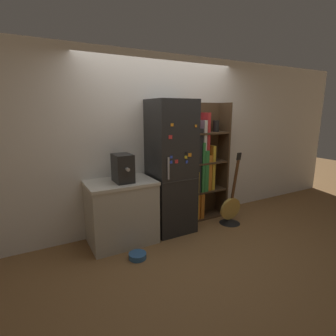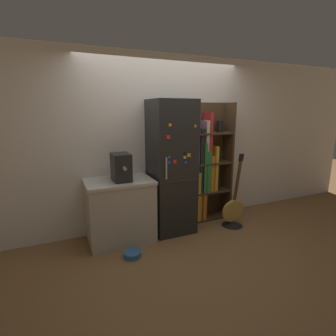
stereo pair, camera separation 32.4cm
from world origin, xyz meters
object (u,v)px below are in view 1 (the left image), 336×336
at_px(refrigerator, 171,167).
at_px(espresso_machine, 123,168).
at_px(bookshelf, 201,166).
at_px(guitar, 230,213).
at_px(pet_bowl, 138,255).

relative_size(refrigerator, espresso_machine, 5.28).
height_order(bookshelf, guitar, bookshelf).
relative_size(bookshelf, pet_bowl, 8.70).
xyz_separation_m(guitar, pet_bowl, (-1.70, -0.24, -0.13)).
bearing_deg(pet_bowl, bookshelf, 25.41).
bearing_deg(refrigerator, pet_bowl, -145.79).
bearing_deg(guitar, pet_bowl, -171.96).
relative_size(guitar, pet_bowl, 5.34).
bearing_deg(pet_bowl, espresso_machine, 88.72).
bearing_deg(pet_bowl, guitar, 8.04).
xyz_separation_m(bookshelf, guitar, (0.28, -0.44, -0.72)).
bearing_deg(guitar, bookshelf, 122.22).
height_order(refrigerator, bookshelf, refrigerator).
relative_size(espresso_machine, pet_bowl, 1.68).
distance_m(bookshelf, espresso_machine, 1.44).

